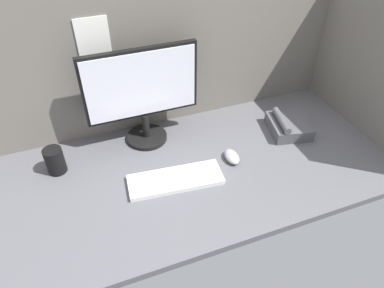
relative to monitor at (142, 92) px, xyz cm
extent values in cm
cube|color=#515156|center=(9.13, -25.14, -25.69)|extent=(180.00, 80.00, 3.00)
cube|color=slate|center=(9.13, 12.36, 7.53)|extent=(180.00, 5.00, 63.45)
cube|color=white|center=(-14.66, 9.56, 21.15)|extent=(12.67, 0.40, 16.55)
cube|color=slate|center=(96.63, -25.14, 7.53)|extent=(5.00, 80.00, 63.45)
cylinder|color=black|center=(0.00, -0.64, -23.29)|extent=(18.00, 18.00, 1.80)
cylinder|color=black|center=(0.00, -0.64, -16.89)|extent=(3.20, 3.20, 11.00)
cube|color=black|center=(0.00, 0.36, 3.68)|extent=(47.68, 2.40, 30.15)
cube|color=silver|center=(0.00, -1.04, 3.68)|extent=(45.28, 0.60, 27.75)
cube|color=silver|center=(3.40, -30.86, -23.19)|extent=(38.13, 16.70, 2.00)
ellipsoid|color=#99999E|center=(29.66, -27.09, -22.49)|extent=(5.91, 9.78, 3.40)
cylinder|color=black|center=(-39.41, -8.09, -18.65)|extent=(7.52, 7.52, 11.09)
cube|color=#4C4C51|center=(62.79, -18.31, -21.39)|extent=(20.60, 22.14, 5.60)
cylinder|color=#4C4C51|center=(58.11, -18.31, -16.99)|extent=(6.71, 17.39, 3.20)
camera|label=1|loc=(-25.33, -125.20, 76.74)|focal=33.26mm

